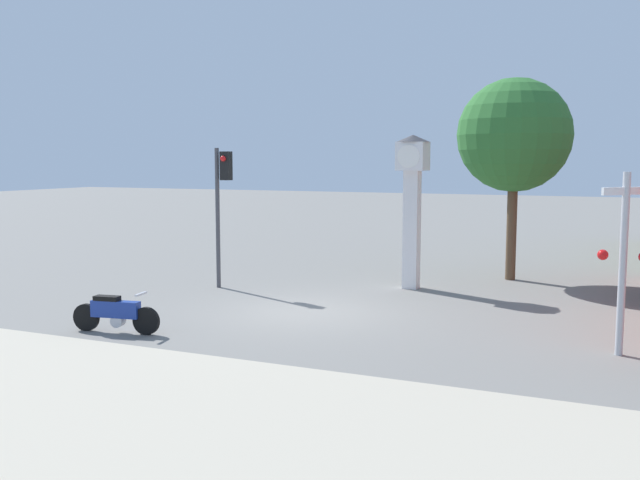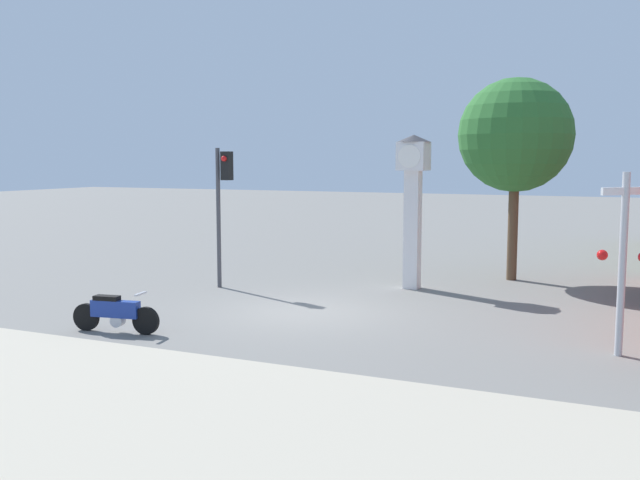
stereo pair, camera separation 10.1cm
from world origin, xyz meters
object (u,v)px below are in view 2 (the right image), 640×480
Objects in this scene: motorcycle at (115,313)px; traffic_light at (223,192)px; clock_tower at (413,188)px; railroad_crossing_signal at (623,256)px; street_tree at (516,136)px.

traffic_light is (-0.74, 5.50, 2.31)m from motorcycle.
clock_tower is at bearing 51.72° from motorcycle.
traffic_light is at bearing 163.61° from railroad_crossing_signal.
motorcycle is at bearing -166.12° from railroad_crossing_signal.
motorcycle is 12.78m from street_tree.
clock_tower reaches higher than railroad_crossing_signal.
street_tree reaches higher than clock_tower.
motorcycle is 0.46× the size of clock_tower.
railroad_crossing_signal is 8.82m from street_tree.
traffic_light is at bearing -156.98° from clock_tower.
traffic_light is at bearing -146.93° from street_tree.
railroad_crossing_signal is (10.51, -3.09, -0.86)m from traffic_light.
clock_tower reaches higher than traffic_light.
railroad_crossing_signal is at bearing -16.39° from traffic_light.
street_tree is (-3.22, 7.83, 2.47)m from railroad_crossing_signal.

